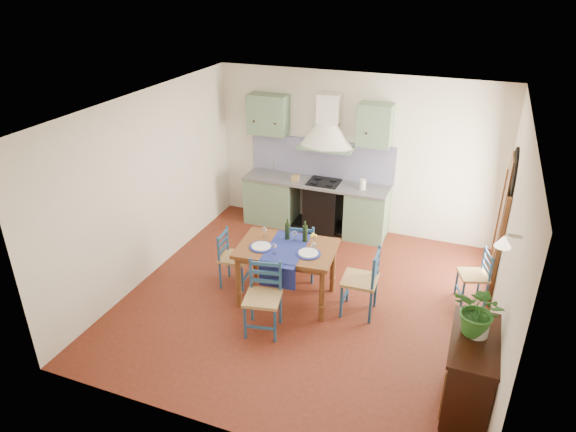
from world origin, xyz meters
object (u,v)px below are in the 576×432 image
Objects in this scene: chair_near at (263,297)px; dining_table at (287,253)px; potted_plant at (480,311)px; sideboard at (469,371)px.

dining_table is at bearing 87.29° from chair_near.
potted_plant reaches higher than dining_table.
dining_table reaches higher than sideboard.
chair_near is 2.60m from sideboard.
chair_near is 1.71× the size of potted_plant.
dining_table is 0.79m from chair_near.
dining_table is 2.80m from potted_plant.
sideboard is (2.56, -0.45, 0.01)m from chair_near.
chair_near is 2.68m from potted_plant.
potted_plant reaches higher than chair_near.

